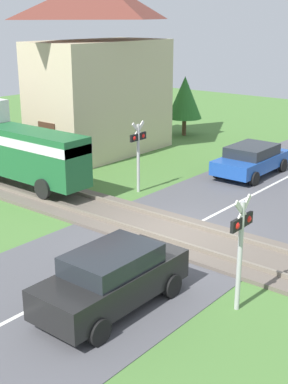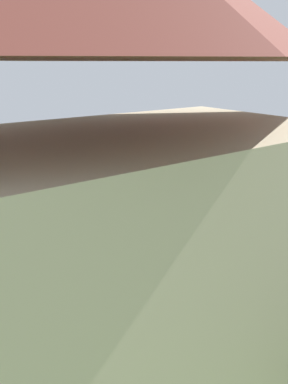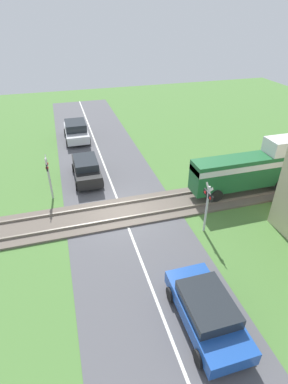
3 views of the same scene
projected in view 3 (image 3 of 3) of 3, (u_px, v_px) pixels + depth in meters
ground_plane at (123, 213)px, 17.18m from camera, size 60.00×60.00×0.00m
road_surface at (123, 213)px, 17.17m from camera, size 48.00×6.40×0.02m
track_bed at (123, 212)px, 17.14m from camera, size 2.80×48.00×0.24m
car_near_crossing at (86, 168)px, 20.11m from camera, size 4.03×1.78×1.50m
car_far_side at (207, 310)px, 10.90m from camera, size 4.10×1.95×1.34m
car_behind_queue at (76, 131)px, 26.01m from camera, size 4.20×2.03×1.60m
crossing_signal_west_approach at (48, 172)px, 17.52m from camera, size 0.90×0.18×2.83m
crossing_signal_east_approach at (207, 202)px, 14.88m from camera, size 0.90×0.18×2.83m
pedestrian_by_station at (280, 193)px, 17.54m from camera, size 0.42×0.42×1.71m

